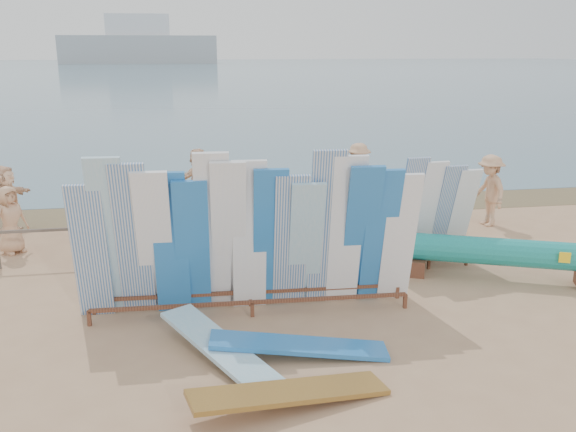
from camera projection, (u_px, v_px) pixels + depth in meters
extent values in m
plane|color=tan|center=(193.00, 314.00, 10.69)|extent=(160.00, 160.00, 0.00)
cube|color=#476A7E|center=(182.00, 69.00, 132.32)|extent=(320.00, 240.00, 0.02)
cube|color=brown|center=(188.00, 210.00, 17.53)|extent=(40.00, 2.60, 0.01)
cube|color=#999EA3|center=(139.00, 50.00, 178.71)|extent=(45.00, 8.00, 8.00)
cube|color=silver|center=(138.00, 25.00, 176.85)|extent=(18.00, 6.00, 6.00)
cube|color=#65584D|center=(189.00, 224.00, 13.33)|extent=(12.00, 0.06, 0.06)
cube|color=#65584D|center=(95.00, 243.00, 13.10)|extent=(0.08, 0.08, 0.90)
cube|color=#65584D|center=(189.00, 239.00, 13.42)|extent=(0.08, 0.08, 0.90)
cube|color=#65584D|center=(279.00, 234.00, 13.75)|extent=(0.08, 0.08, 0.90)
cube|color=#65584D|center=(364.00, 230.00, 14.07)|extent=(0.08, 0.08, 0.90)
cube|color=#65584D|center=(446.00, 226.00, 14.40)|extent=(0.08, 0.08, 0.90)
cube|color=brown|center=(252.00, 302.00, 10.53)|extent=(5.49, 0.26, 0.06)
cube|color=brown|center=(250.00, 292.00, 10.97)|extent=(5.49, 0.26, 0.06)
cube|color=silver|center=(90.00, 253.00, 10.16)|extent=(0.60, 0.59, 2.43)
cube|color=#82B8D1|center=(111.00, 239.00, 10.14)|extent=(0.61, 0.83, 2.89)
cube|color=silver|center=(133.00, 241.00, 10.20)|extent=(0.61, 0.81, 2.78)
cube|color=white|center=(155.00, 244.00, 10.26)|extent=(0.61, 0.89, 2.65)
cube|color=#256FBC|center=(171.00, 244.00, 10.30)|extent=(0.60, 0.59, 2.60)
cube|color=#256FBC|center=(192.00, 247.00, 10.37)|extent=(0.61, 0.71, 2.47)
cube|color=white|center=(213.00, 234.00, 10.35)|extent=(0.61, 0.89, 2.93)
cube|color=white|center=(229.00, 237.00, 10.40)|extent=(0.62, 1.00, 2.79)
cube|color=white|center=(249.00, 237.00, 10.45)|extent=(0.60, 0.62, 2.76)
cube|color=#256FBC|center=(270.00, 240.00, 10.51)|extent=(0.61, 0.75, 2.63)
cube|color=silver|center=(290.00, 242.00, 10.57)|extent=(0.61, 0.75, 2.51)
cube|color=#82B8D1|center=(306.00, 245.00, 10.63)|extent=(0.61, 0.83, 2.38)
cube|color=silver|center=(326.00, 230.00, 10.60)|extent=(0.61, 0.72, 2.91)
cube|color=white|center=(346.00, 232.00, 10.66)|extent=(0.60, 0.67, 2.81)
cube|color=#256FBC|center=(360.00, 236.00, 10.71)|extent=(0.61, 0.89, 2.65)
cube|color=#256FBC|center=(380.00, 237.00, 10.77)|extent=(0.61, 0.76, 2.57)
cube|color=white|center=(399.00, 239.00, 10.83)|extent=(0.60, 0.67, 2.47)
cube|color=brown|center=(429.00, 259.00, 12.82)|extent=(1.77, 0.20, 0.05)
cube|color=brown|center=(421.00, 253.00, 13.18)|extent=(1.77, 0.20, 0.05)
cube|color=white|center=(391.00, 223.00, 12.59)|extent=(0.53, 0.56, 2.03)
cube|color=silver|center=(410.00, 213.00, 12.64)|extent=(0.54, 0.70, 2.42)
cube|color=white|center=(428.00, 214.00, 12.76)|extent=(0.54, 0.72, 2.32)
cube|color=silver|center=(446.00, 214.00, 12.87)|extent=(0.54, 0.73, 2.23)
cube|color=white|center=(460.00, 216.00, 12.96)|extent=(0.54, 0.74, 2.13)
cube|color=brown|center=(413.00, 266.00, 12.58)|extent=(0.65, 0.70, 0.34)
cylinder|color=teal|center=(501.00, 252.00, 12.10)|extent=(4.03, 2.10, 0.56)
cone|color=teal|center=(373.00, 243.00, 12.64)|extent=(1.24, 0.91, 0.52)
cube|color=yellow|center=(565.00, 258.00, 11.57)|extent=(0.20, 0.10, 0.21)
cube|color=brown|center=(292.00, 261.00, 11.55)|extent=(0.89, 0.75, 0.04)
cube|color=white|center=(292.00, 250.00, 11.49)|extent=(0.39, 0.15, 0.36)
cube|color=olive|center=(291.00, 405.00, 7.96)|extent=(2.75, 1.12, 0.39)
cube|color=#256FBC|center=(299.00, 355.00, 9.25)|extent=(2.74, 0.89, 0.34)
cube|color=#82B8D1|center=(223.00, 362.00, 9.06)|extent=(1.87, 2.59, 0.42)
cube|color=red|center=(222.00, 234.00, 14.11)|extent=(0.64, 0.59, 0.05)
cube|color=red|center=(222.00, 219.00, 14.27)|extent=(0.60, 0.23, 0.58)
cube|color=red|center=(271.00, 229.00, 14.55)|extent=(0.63, 0.58, 0.05)
cube|color=red|center=(270.00, 214.00, 14.71)|extent=(0.59, 0.22, 0.58)
cube|color=red|center=(246.00, 217.00, 14.86)|extent=(0.56, 0.79, 0.53)
cube|color=red|center=(242.00, 201.00, 15.03)|extent=(0.46, 0.24, 0.34)
imported|color=tan|center=(289.00, 211.00, 14.27)|extent=(0.68, 0.88, 1.63)
imported|color=beige|center=(98.00, 203.00, 15.01)|extent=(0.84, 0.80, 1.62)
imported|color=beige|center=(199.00, 179.00, 17.38)|extent=(1.66, 1.40, 1.79)
imported|color=tan|center=(358.00, 175.00, 17.67)|extent=(1.31, 0.83, 1.88)
imported|color=beige|center=(8.00, 199.00, 15.26)|extent=(0.86, 1.66, 1.71)
imported|color=tan|center=(10.00, 220.00, 13.70)|extent=(0.78, 0.81, 1.56)
imported|color=#8C6042|center=(236.00, 194.00, 15.69)|extent=(0.54, 1.07, 1.76)
imported|color=#8C6042|center=(334.00, 191.00, 15.89)|extent=(0.64, 0.75, 1.80)
imported|color=tan|center=(489.00, 190.00, 15.83)|extent=(0.58, 1.24, 1.87)
imported|color=beige|center=(360.00, 197.00, 15.72)|extent=(0.80, 0.83, 1.60)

